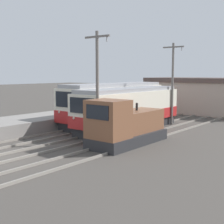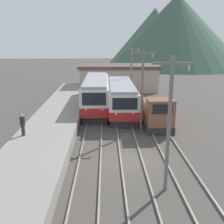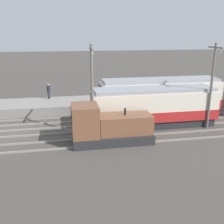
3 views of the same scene
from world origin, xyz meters
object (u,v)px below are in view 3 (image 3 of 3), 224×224
object	(u,v)px
commuter_train_center	(154,108)
catenary_mast_mid	(92,88)
person_on_platform	(49,91)
commuter_train_left	(160,99)
shunting_locomotive	(108,127)
catenary_mast_far	(212,84)

from	to	relation	value
commuter_train_center	catenary_mast_mid	bearing A→B (deg)	-74.84
person_on_platform	commuter_train_left	bearing A→B (deg)	64.93
shunting_locomotive	person_on_platform	xyz separation A→B (m)	(-10.93, -4.78, 0.64)
catenary_mast_mid	catenary_mast_far	xyz separation A→B (m)	(0.00, 9.97, 0.00)
commuter_train_left	commuter_train_center	size ratio (longest dim) A/B	1.08
person_on_platform	catenary_mast_mid	bearing A→B (deg)	21.98
commuter_train_center	catenary_mast_far	size ratio (longest dim) A/B	1.54
commuter_train_center	catenary_mast_far	bearing A→B (deg)	71.11
shunting_locomotive	catenary_mast_far	bearing A→B (deg)	99.41
catenary_mast_mid	catenary_mast_far	bearing A→B (deg)	90.00
catenary_mast_far	commuter_train_center	bearing A→B (deg)	-108.89
commuter_train_left	catenary_mast_mid	world-z (taller)	catenary_mast_mid
shunting_locomotive	commuter_train_left	bearing A→B (deg)	133.12
commuter_train_center	shunting_locomotive	world-z (taller)	commuter_train_center
catenary_mast_far	person_on_platform	size ratio (longest dim) A/B	4.32
shunting_locomotive	catenary_mast_far	world-z (taller)	catenary_mast_far
catenary_mast_far	person_on_platform	bearing A→B (deg)	-124.41
commuter_train_left	commuter_train_center	world-z (taller)	commuter_train_left
commuter_train_center	catenary_mast_mid	distance (m)	6.21
commuter_train_center	shunting_locomotive	bearing A→B (deg)	-56.87
commuter_train_left	shunting_locomotive	size ratio (longest dim) A/B	1.99
commuter_train_left	catenary_mast_far	size ratio (longest dim) A/B	1.66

